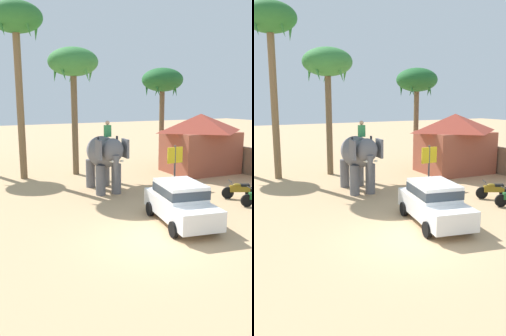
% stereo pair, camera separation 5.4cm
% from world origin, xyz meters
% --- Properties ---
extents(ground_plane, '(120.00, 120.00, 0.00)m').
position_xyz_m(ground_plane, '(0.00, 0.00, 0.00)').
color(ground_plane, tan).
extents(car_sedan_foreground, '(2.50, 4.36, 1.70)m').
position_xyz_m(car_sedan_foreground, '(1.85, 1.12, 0.93)').
color(car_sedan_foreground, white).
rests_on(car_sedan_foreground, ground).
extents(elephant_with_mahout, '(1.91, 3.95, 3.88)m').
position_xyz_m(elephant_with_mahout, '(1.24, 7.22, 1.99)').
color(elephant_with_mahout, slate).
rests_on(elephant_with_mahout, ground).
extents(motorcycle_far_in_row, '(1.65, 0.94, 0.94)m').
position_xyz_m(motorcycle_far_in_row, '(6.68, 2.67, 0.46)').
color(motorcycle_far_in_row, black).
rests_on(motorcycle_far_in_row, ground).
extents(palm_tree_left_of_road, '(3.20, 3.20, 8.20)m').
position_xyz_m(palm_tree_left_of_road, '(1.37, 12.17, 7.06)').
color(palm_tree_left_of_road, brown).
rests_on(palm_tree_left_of_road, ground).
extents(palm_tree_far_back, '(3.20, 3.20, 10.60)m').
position_xyz_m(palm_tree_far_back, '(-2.01, 12.46, 9.25)').
color(palm_tree_far_back, brown).
rests_on(palm_tree_far_back, ground).
extents(palm_tree_leaning_seaward, '(3.20, 3.20, 7.33)m').
position_xyz_m(palm_tree_leaning_seaward, '(9.09, 13.57, 6.25)').
color(palm_tree_leaning_seaward, brown).
rests_on(palm_tree_leaning_seaward, ground).
extents(roadside_hut, '(5.17, 4.41, 4.00)m').
position_xyz_m(roadside_hut, '(9.20, 8.94, 2.12)').
color(roadside_hut, '#994C38').
rests_on(roadside_hut, ground).
extents(signboard_yellow, '(1.00, 0.10, 2.40)m').
position_xyz_m(signboard_yellow, '(5.19, 6.21, 1.69)').
color(signboard_yellow, '#4C4C51').
rests_on(signboard_yellow, ground).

